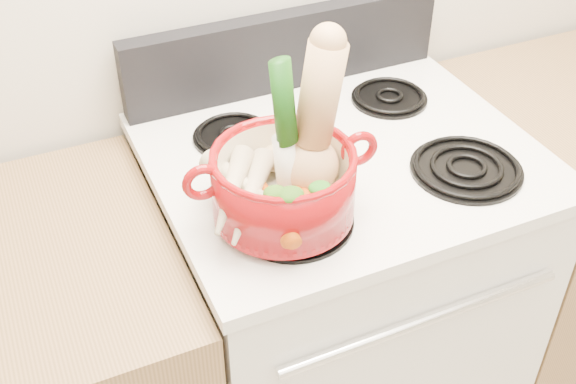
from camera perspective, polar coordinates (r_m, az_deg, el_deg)
name	(u,v)px	position (r m, az deg, el deg)	size (l,w,h in m)	color
stove_body	(335,313)	(1.82, 3.70, -9.50)	(0.76, 0.65, 0.92)	silver
cooktop	(344,157)	(1.51, 4.42, 2.74)	(0.78, 0.67, 0.03)	silver
control_backsplash	(285,51)	(1.68, -0.25, 11.11)	(0.76, 0.05, 0.18)	black
oven_handle	(424,321)	(1.40, 10.70, -9.96)	(0.02, 0.02, 0.60)	silver
burner_front_left	(293,218)	(1.31, 0.37, -2.10)	(0.22, 0.22, 0.02)	black
burner_front_right	(467,167)	(1.48, 13.93, 1.90)	(0.22, 0.22, 0.02)	black
burner_back_left	(234,135)	(1.53, -4.31, 4.55)	(0.17, 0.17, 0.02)	black
burner_back_right	(389,96)	(1.68, 8.01, 7.48)	(0.17, 0.17, 0.02)	black
dutch_oven	(283,184)	(1.27, -0.37, 0.60)	(0.25, 0.25, 0.13)	maroon
pot_handle_left	(202,182)	(1.21, -6.78, 0.77)	(0.07, 0.07, 0.02)	maroon
pot_handle_right	(359,148)	(1.29, 5.65, 3.44)	(0.07, 0.07, 0.02)	maroon
squash	(319,118)	(1.25, 2.47, 5.84)	(0.12, 0.12, 0.29)	tan
leek	(286,132)	(1.22, -0.16, 4.76)	(0.04, 0.04, 0.28)	silver
ginger	(281,157)	(1.36, -0.55, 2.79)	(0.09, 0.07, 0.05)	#D4B282
parsnip_0	(240,191)	(1.28, -3.80, 0.06)	(0.04, 0.04, 0.19)	beige
parsnip_1	(250,196)	(1.26, -3.03, -0.32)	(0.04, 0.04, 0.21)	beige
parsnip_2	(243,181)	(1.28, -3.56, 0.86)	(0.04, 0.04, 0.18)	beige
parsnip_3	(231,190)	(1.25, -4.54, 0.19)	(0.04, 0.04, 0.20)	beige
carrot_0	(274,208)	(1.25, -1.12, -1.28)	(0.04, 0.04, 0.18)	#BD3909
carrot_1	(282,217)	(1.22, -0.49, -2.02)	(0.03, 0.03, 0.13)	#C15B09
carrot_2	(304,194)	(1.27, 1.26, -0.14)	(0.03, 0.03, 0.16)	#DC5C0B
carrot_3	(291,201)	(1.24, 0.21, -0.74)	(0.03, 0.03, 0.13)	#D04E0A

